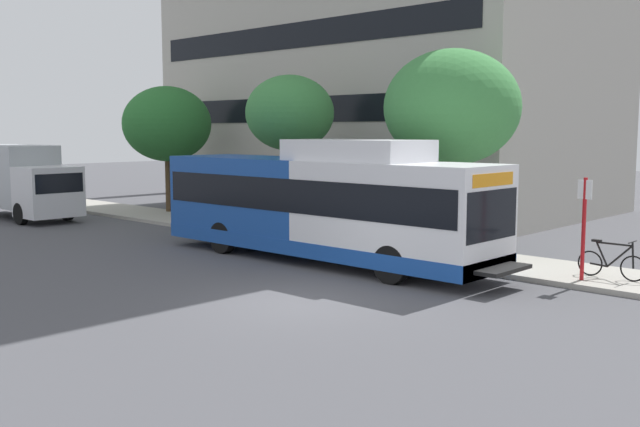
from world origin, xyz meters
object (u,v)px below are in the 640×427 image
Objects in this scene: street_tree_near_stop at (452,108)px; street_tree_mid_block at (290,113)px; street_tree_far_block at (167,124)px; bus_stop_sign_pole at (584,221)px; transit_bus at (322,205)px; box_truck_background at (20,179)px; bicycle_parked at (612,262)px.

street_tree_near_stop reaches higher than street_tree_mid_block.
street_tree_mid_block is at bearing -91.01° from street_tree_far_block.
bus_stop_sign_pole is 20.91m from street_tree_far_block.
transit_bus is 2.11× the size of street_tree_far_block.
box_truck_background is at bearing 94.83° from transit_bus.
bicycle_parked is 13.52m from street_tree_mid_block.
street_tree_near_stop reaches higher than box_truck_background.
bicycle_parked is 0.30× the size of street_tree_mid_block.
transit_bus is at bearing 109.44° from bicycle_parked.
box_truck_background is (-3.45, 24.21, 0.09)m from bus_stop_sign_pole.
bus_stop_sign_pole is at bearing -95.39° from street_tree_far_block.
street_tree_near_stop is 19.94m from box_truck_background.
street_tree_mid_block is (1.12, 12.87, 3.99)m from bicycle_parked.
street_tree_near_stop reaches higher than transit_bus.
street_tree_mid_block is at bearing 53.97° from transit_bus.
transit_bus is 17.12m from box_truck_background.
street_tree_mid_block reaches higher than street_tree_far_block.
bus_stop_sign_pole is 0.44× the size of street_tree_mid_block.
street_tree_near_stop is 1.09× the size of street_tree_far_block.
street_tree_far_block is (3.96, 13.51, 2.50)m from transit_bus.
transit_bus reaches higher than bus_stop_sign_pole.
transit_bus is 2.09× the size of street_tree_mid_block.
street_tree_mid_block reaches higher than bicycle_parked.
street_tree_far_block is (-0.00, 15.43, -0.42)m from street_tree_near_stop.
street_tree_near_stop reaches higher than street_tree_far_block.
street_tree_near_stop is 1.08× the size of street_tree_mid_block.
street_tree_far_block reaches higher than bus_stop_sign_pole.
bicycle_parked is (2.69, -7.63, -1.14)m from transit_bus.
bicycle_parked is 0.28× the size of street_tree_near_stop.
street_tree_far_block reaches higher than bicycle_parked.
box_truck_background is at bearing 99.51° from bicycle_parked.
bus_stop_sign_pole is 1.37m from bicycle_parked.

